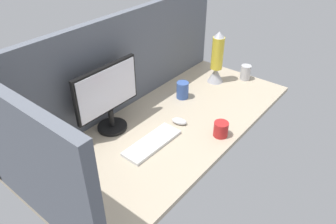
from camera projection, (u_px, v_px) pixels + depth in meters
The scene contains 10 objects.
ground_plane at pixel (170, 126), 199.63cm from camera, with size 180.00×80.00×3.00cm, color tan.
cubicle_wall_back at pixel (123, 62), 201.02cm from camera, with size 180.00×5.00×61.63cm.
cubicle_wall_side at pixel (31, 163), 125.07cm from camera, with size 5.00×80.00×61.63cm, color #565B66.
monitor at pixel (108, 95), 182.65cm from camera, with size 44.33×18.00×40.92cm.
keyboard at pixel (152, 143), 181.73cm from camera, with size 37.00×13.00×2.00cm, color silver.
mouse at pixel (179, 121), 198.09cm from camera, with size 5.60×9.60×3.40cm, color silver.
mug_steel at pixel (245, 72), 243.98cm from camera, with size 7.66×7.66×11.40cm.
mug_ceramic_blue at pixel (183, 90), 221.36cm from camera, with size 8.33×8.33×11.84cm.
mug_red_plastic at pixel (221, 129), 186.53cm from camera, with size 8.57×8.57×9.10cm.
lava_lamp at pixel (217, 61), 235.26cm from camera, with size 11.98×11.98×39.19cm.
Camera 1 is at (-125.85, -99.87, 117.29)cm, focal length 34.22 mm.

